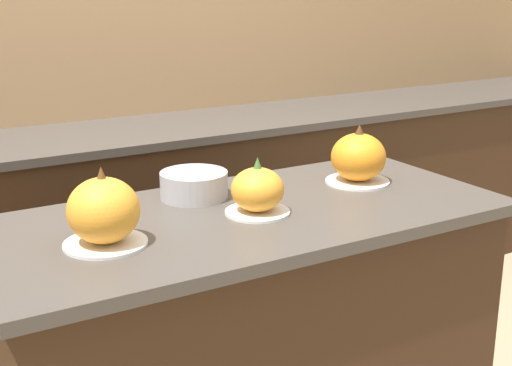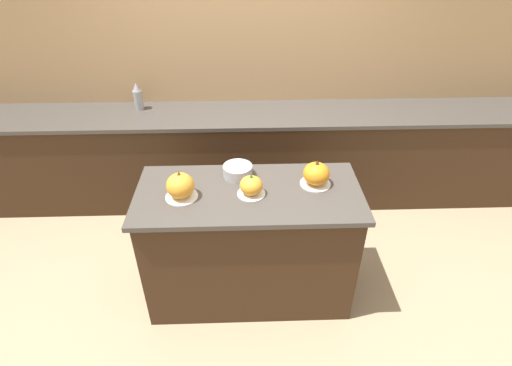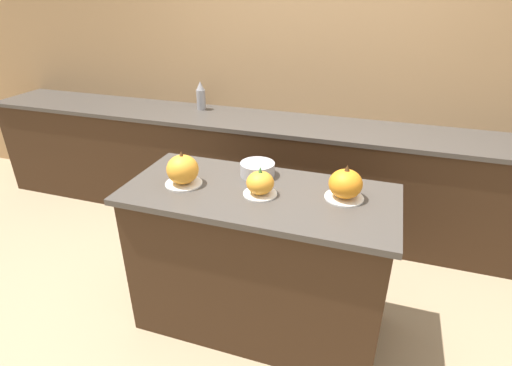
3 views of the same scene
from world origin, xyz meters
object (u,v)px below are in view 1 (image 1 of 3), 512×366
at_px(mixing_bowl, 194,185).
at_px(pumpkin_cake_center, 258,191).
at_px(pumpkin_cake_left, 104,212).
at_px(pumpkin_cake_right, 358,159).

bearing_deg(mixing_bowl, pumpkin_cake_center, -68.39).
bearing_deg(pumpkin_cake_left, mixing_bowl, 33.64).
relative_size(pumpkin_cake_left, pumpkin_cake_right, 1.01).
height_order(pumpkin_cake_left, pumpkin_cake_center, pumpkin_cake_left).
bearing_deg(pumpkin_cake_center, pumpkin_cake_left, -177.84).
height_order(pumpkin_cake_right, mixing_bowl, pumpkin_cake_right).
height_order(pumpkin_cake_center, pumpkin_cake_right, pumpkin_cake_right).
height_order(pumpkin_cake_center, mixing_bowl, pumpkin_cake_center).
height_order(pumpkin_cake_left, pumpkin_cake_right, pumpkin_cake_left).
xyz_separation_m(pumpkin_cake_left, mixing_bowl, (0.36, 0.24, -0.05)).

